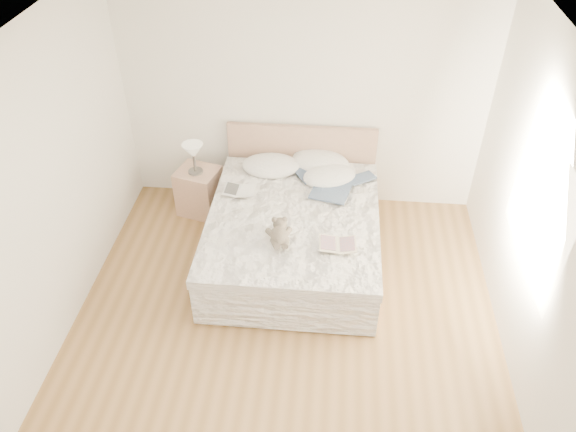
% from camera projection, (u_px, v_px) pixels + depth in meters
% --- Properties ---
extents(floor, '(4.00, 4.50, 0.00)m').
position_uv_depth(floor, '(283.00, 339.00, 5.16)').
color(floor, brown).
rests_on(floor, ground).
extents(ceiling, '(4.00, 4.50, 0.00)m').
position_uv_depth(ceiling, '(280.00, 59.00, 3.48)').
color(ceiling, white).
rests_on(ceiling, ground).
extents(wall_back, '(4.00, 0.02, 2.70)m').
position_uv_depth(wall_back, '(303.00, 95.00, 6.08)').
color(wall_back, white).
rests_on(wall_back, ground).
extents(wall_left, '(0.02, 4.50, 2.70)m').
position_uv_depth(wall_left, '(33.00, 212.00, 4.47)').
color(wall_left, white).
rests_on(wall_left, ground).
extents(wall_right, '(0.02, 4.50, 2.70)m').
position_uv_depth(wall_right, '(548.00, 243.00, 4.18)').
color(wall_right, white).
rests_on(wall_right, ground).
extents(window, '(0.02, 1.30, 1.10)m').
position_uv_depth(window, '(540.00, 208.00, 4.35)').
color(window, white).
rests_on(window, wall_right).
extents(bed, '(1.72, 2.14, 1.00)m').
position_uv_depth(bed, '(294.00, 231.00, 5.90)').
color(bed, tan).
rests_on(bed, floor).
extents(nightstand, '(0.54, 0.50, 0.56)m').
position_uv_depth(nightstand, '(199.00, 191.00, 6.51)').
color(nightstand, tan).
rests_on(nightstand, floor).
extents(table_lamp, '(0.25, 0.25, 0.36)m').
position_uv_depth(table_lamp, '(193.00, 152.00, 6.16)').
color(table_lamp, '#4E4943').
rests_on(table_lamp, nightstand).
extents(pillow_left, '(0.66, 0.48, 0.19)m').
position_uv_depth(pillow_left, '(271.00, 165.00, 6.28)').
color(pillow_left, white).
rests_on(pillow_left, bed).
extents(pillow_middle, '(0.79, 0.66, 0.20)m').
position_uv_depth(pillow_middle, '(321.00, 162.00, 6.34)').
color(pillow_middle, white).
rests_on(pillow_middle, bed).
extents(pillow_right, '(0.71, 0.62, 0.18)m').
position_uv_depth(pillow_right, '(329.00, 176.00, 6.12)').
color(pillow_right, white).
rests_on(pillow_right, bed).
extents(blouse, '(0.74, 0.77, 0.02)m').
position_uv_depth(blouse, '(333.00, 186.00, 5.98)').
color(blouse, '#34455F').
rests_on(blouse, bed).
extents(photo_book, '(0.36, 0.25, 0.03)m').
position_uv_depth(photo_book, '(240.00, 190.00, 5.93)').
color(photo_book, white).
rests_on(photo_book, bed).
extents(childrens_book, '(0.38, 0.27, 0.02)m').
position_uv_depth(childrens_book, '(338.00, 245.00, 5.25)').
color(childrens_book, '#F0E7C4').
rests_on(childrens_book, bed).
extents(teddy_bear, '(0.28, 0.35, 0.17)m').
position_uv_depth(teddy_bear, '(279.00, 240.00, 5.27)').
color(teddy_bear, '#62574A').
rests_on(teddy_bear, bed).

